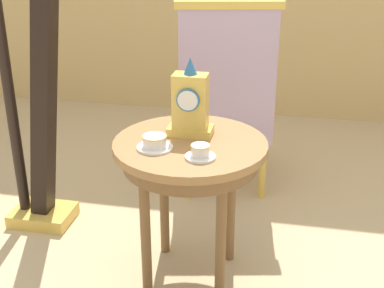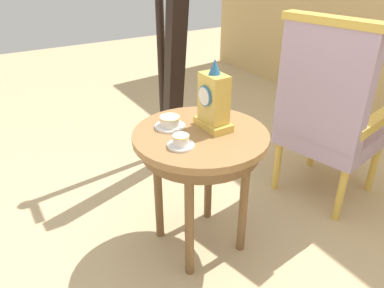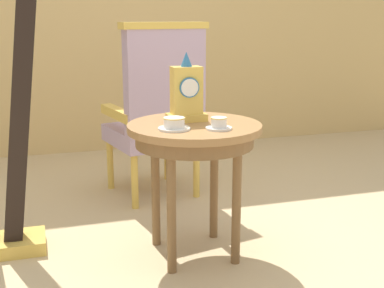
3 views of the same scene
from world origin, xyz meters
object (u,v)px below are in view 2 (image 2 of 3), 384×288
(armchair, at_px, (328,112))
(harp, at_px, (171,67))
(side_table, at_px, (200,148))
(mantel_clock, at_px, (214,101))
(teacup_left, at_px, (170,122))
(teacup_right, at_px, (181,141))

(armchair, height_order, harp, harp)
(side_table, height_order, mantel_clock, mantel_clock)
(side_table, distance_m, mantel_clock, 0.23)
(teacup_left, xyz_separation_m, teacup_right, (0.20, -0.05, -0.00))
(mantel_clock, relative_size, harp, 0.19)
(side_table, bearing_deg, harp, 160.33)
(side_table, height_order, armchair, armchair)
(teacup_left, xyz_separation_m, mantel_clock, (0.11, 0.18, 0.11))
(teacup_left, distance_m, mantel_clock, 0.23)
(side_table, distance_m, armchair, 0.87)
(teacup_left, xyz_separation_m, armchair, (0.15, 0.96, -0.11))
(teacup_left, bearing_deg, mantel_clock, 57.85)
(teacup_left, height_order, armchair, armchair)
(armchair, bearing_deg, teacup_right, -87.43)
(teacup_left, height_order, teacup_right, teacup_left)
(teacup_right, height_order, armchair, armchair)
(armchair, relative_size, harp, 0.63)
(mantel_clock, bearing_deg, teacup_left, -122.15)
(teacup_right, bearing_deg, armchair, 92.57)
(teacup_right, relative_size, mantel_clock, 0.36)
(teacup_right, height_order, harp, harp)
(teacup_right, bearing_deg, harp, 153.83)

